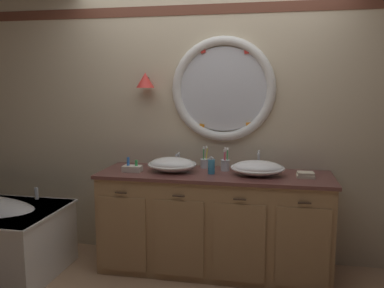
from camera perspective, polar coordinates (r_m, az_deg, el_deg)
The scene contains 12 objects.
ground_plane at distance 3.63m, azimuth 0.75°, elevation -18.69°, with size 14.00×14.00×0.00m, color tan.
back_wall_assembly at distance 3.82m, azimuth 2.50°, elevation 3.48°, with size 6.40×0.26×2.60m.
vanity_counter at distance 3.66m, azimuth 3.11°, elevation -10.88°, with size 2.02×0.65×0.89m.
sink_basin_left at distance 3.57m, azimuth -2.82°, elevation -2.92°, with size 0.43×0.43×0.13m.
sink_basin_right at distance 3.47m, azimuth 9.23°, elevation -3.37°, with size 0.46×0.46×0.13m.
faucet_set_left at distance 3.81m, azimuth -1.91°, elevation -2.38°, with size 0.23×0.13×0.13m.
faucet_set_right at distance 3.71m, azimuth 9.38°, elevation -2.54°, with size 0.24×0.14×0.18m.
toothbrush_holder_left at distance 3.73m, azimuth 1.81°, elevation -2.65°, with size 0.09×0.09×0.21m.
toothbrush_holder_right at distance 3.62m, azimuth 4.70°, elevation -2.85°, with size 0.08×0.08×0.22m.
soap_dispenser at distance 3.49m, azimuth 2.75°, elevation -3.14°, with size 0.06×0.07×0.15m.
folded_hand_towel at distance 3.49m, azimuth 15.73°, elevation -4.22°, with size 0.15×0.12×0.05m.
toiletry_basket at distance 3.62m, azimuth -8.42°, elevation -3.39°, with size 0.17×0.10×0.13m.
Camera 1 is at (0.58, -3.17, 1.66)m, focal length 37.79 mm.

